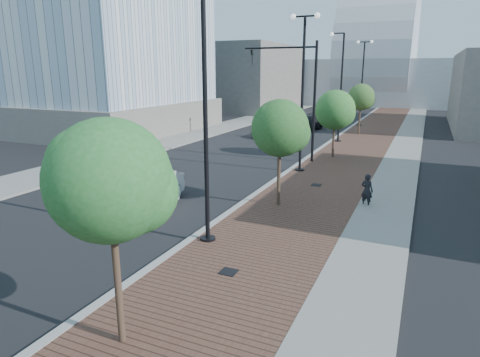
% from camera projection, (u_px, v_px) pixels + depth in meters
% --- Properties ---
extents(sidewalk, '(7.00, 140.00, 0.12)m').
position_uv_depth(sidewalk, '(380.00, 135.00, 40.66)').
color(sidewalk, '#4C2D23').
rests_on(sidewalk, ground).
extents(concrete_strip, '(2.40, 140.00, 0.13)m').
position_uv_depth(concrete_strip, '(409.00, 136.00, 39.60)').
color(concrete_strip, slate).
rests_on(concrete_strip, ground).
extents(curb, '(0.30, 140.00, 0.14)m').
position_uv_depth(curb, '(344.00, 132.00, 42.04)').
color(curb, gray).
rests_on(curb, ground).
extents(west_sidewalk, '(4.00, 140.00, 0.12)m').
position_uv_depth(west_sidewalk, '(228.00, 126.00, 47.17)').
color(west_sidewalk, slate).
rests_on(west_sidewalk, ground).
extents(white_sedan, '(2.67, 5.06, 1.58)m').
position_uv_depth(white_sedan, '(150.00, 191.00, 19.00)').
color(white_sedan, silver).
rests_on(white_sedan, ground).
extents(dark_car_mid, '(3.93, 5.23, 1.32)m').
position_uv_depth(dark_car_mid, '(273.00, 130.00, 39.57)').
color(dark_car_mid, black).
rests_on(dark_car_mid, ground).
extents(dark_car_far, '(3.59, 5.85, 1.58)m').
position_uv_depth(dark_car_far, '(305.00, 123.00, 43.84)').
color(dark_car_far, black).
rests_on(dark_car_far, ground).
extents(pedestrian, '(0.66, 0.54, 1.57)m').
position_uv_depth(pedestrian, '(367.00, 191.00, 19.11)').
color(pedestrian, black).
rests_on(pedestrian, ground).
extents(streetlight_1, '(1.44, 0.56, 9.21)m').
position_uv_depth(streetlight_1, '(203.00, 124.00, 14.26)').
color(streetlight_1, black).
rests_on(streetlight_1, ground).
extents(streetlight_2, '(1.72, 0.56, 9.28)m').
position_uv_depth(streetlight_2, '(302.00, 93.00, 24.70)').
color(streetlight_2, black).
rests_on(streetlight_2, ground).
extents(streetlight_3, '(1.44, 0.56, 9.21)m').
position_uv_depth(streetlight_3, '(339.00, 92.00, 35.47)').
color(streetlight_3, black).
rests_on(streetlight_3, ground).
extents(streetlight_4, '(1.72, 0.56, 9.28)m').
position_uv_depth(streetlight_4, '(362.00, 83.00, 45.91)').
color(streetlight_4, black).
rests_on(streetlight_4, ground).
extents(traffic_mast, '(5.09, 0.20, 8.00)m').
position_uv_depth(traffic_mast, '(302.00, 88.00, 27.66)').
color(traffic_mast, black).
rests_on(traffic_mast, ground).
extents(tree_0, '(2.64, 2.64, 5.24)m').
position_uv_depth(tree_0, '(112.00, 181.00, 8.63)').
color(tree_0, '#382619').
rests_on(tree_0, ground).
extents(tree_1, '(2.58, 2.56, 4.94)m').
position_uv_depth(tree_1, '(281.00, 128.00, 18.42)').
color(tree_1, '#382619').
rests_on(tree_1, ground).
extents(tree_2, '(2.79, 2.79, 4.85)m').
position_uv_depth(tree_2, '(336.00, 110.00, 29.07)').
color(tree_2, '#382619').
rests_on(tree_2, ground).
extents(tree_3, '(2.55, 2.53, 4.93)m').
position_uv_depth(tree_3, '(362.00, 97.00, 39.63)').
color(tree_3, '#382619').
rests_on(tree_3, ground).
extents(tower_podium, '(19.00, 19.00, 3.00)m').
position_uv_depth(tower_podium, '(102.00, 116.00, 44.07)').
color(tower_podium, '#68635E').
rests_on(tower_podium, ground).
extents(convention_center, '(50.00, 30.00, 50.00)m').
position_uv_depth(convention_center, '(378.00, 71.00, 81.11)').
color(convention_center, '#A4A9AE').
rests_on(convention_center, ground).
extents(commercial_block_nw, '(14.00, 20.00, 10.00)m').
position_uv_depth(commercial_block_nw, '(242.00, 78.00, 66.36)').
color(commercial_block_nw, '#5E5A55').
rests_on(commercial_block_nw, ground).
extents(utility_cover_1, '(0.50, 0.50, 0.02)m').
position_uv_depth(utility_cover_1, '(229.00, 272.00, 12.79)').
color(utility_cover_1, black).
rests_on(utility_cover_1, sidewalk).
extents(utility_cover_2, '(0.50, 0.50, 0.02)m').
position_uv_depth(utility_cover_2, '(316.00, 185.00, 22.52)').
color(utility_cover_2, black).
rests_on(utility_cover_2, sidewalk).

